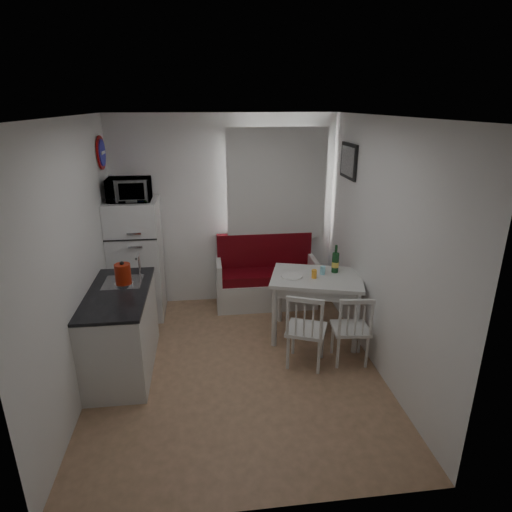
{
  "coord_description": "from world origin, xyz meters",
  "views": [
    {
      "loc": [
        -0.28,
        -3.97,
        2.72
      ],
      "look_at": [
        0.27,
        0.5,
        1.1
      ],
      "focal_mm": 30.0,
      "sensor_mm": 36.0,
      "label": 1
    }
  ],
  "objects": [
    {
      "name": "floor",
      "position": [
        0.0,
        0.0,
        0.0
      ],
      "size": [
        3.0,
        3.5,
        0.02
      ],
      "primitive_type": "cube",
      "color": "#8E6D4C",
      "rests_on": "ground"
    },
    {
      "name": "ceiling",
      "position": [
        0.0,
        0.0,
        2.6
      ],
      "size": [
        3.0,
        3.5,
        0.02
      ],
      "primitive_type": "cube",
      "color": "white",
      "rests_on": "wall_back"
    },
    {
      "name": "wall_back",
      "position": [
        0.0,
        1.75,
        1.3
      ],
      "size": [
        3.0,
        0.02,
        2.6
      ],
      "primitive_type": "cube",
      "color": "white",
      "rests_on": "floor"
    },
    {
      "name": "wall_front",
      "position": [
        0.0,
        -1.75,
        1.3
      ],
      "size": [
        3.0,
        0.02,
        2.6
      ],
      "primitive_type": "cube",
      "color": "white",
      "rests_on": "floor"
    },
    {
      "name": "wall_left",
      "position": [
        -1.5,
        0.0,
        1.3
      ],
      "size": [
        0.02,
        3.5,
        2.6
      ],
      "primitive_type": "cube",
      "color": "white",
      "rests_on": "floor"
    },
    {
      "name": "wall_right",
      "position": [
        1.5,
        0.0,
        1.3
      ],
      "size": [
        0.02,
        3.5,
        2.6
      ],
      "primitive_type": "cube",
      "color": "white",
      "rests_on": "floor"
    },
    {
      "name": "window",
      "position": [
        0.7,
        1.72,
        1.62
      ],
      "size": [
        1.22,
        0.06,
        1.47
      ],
      "primitive_type": "cube",
      "color": "silver",
      "rests_on": "wall_back"
    },
    {
      "name": "curtain",
      "position": [
        0.7,
        1.65,
        1.68
      ],
      "size": [
        1.35,
        0.02,
        1.5
      ],
      "primitive_type": "cube",
      "color": "white",
      "rests_on": "wall_back"
    },
    {
      "name": "kitchen_counter",
      "position": [
        -1.2,
        0.16,
        0.46
      ],
      "size": [
        0.62,
        1.32,
        1.16
      ],
      "color": "silver",
      "rests_on": "floor"
    },
    {
      "name": "wall_sign",
      "position": [
        -1.47,
        1.45,
        2.15
      ],
      "size": [
        0.03,
        0.4,
        0.4
      ],
      "primitive_type": "cylinder",
      "rotation": [
        0.0,
        1.57,
        0.0
      ],
      "color": "#1B1EA4",
      "rests_on": "wall_left"
    },
    {
      "name": "picture_frame",
      "position": [
        1.48,
        1.1,
        2.05
      ],
      "size": [
        0.04,
        0.52,
        0.42
      ],
      "primitive_type": "cube",
      "color": "black",
      "rests_on": "wall_right"
    },
    {
      "name": "bench",
      "position": [
        0.54,
        1.51,
        0.33
      ],
      "size": [
        1.39,
        0.54,
        1.0
      ],
      "color": "silver",
      "rests_on": "floor"
    },
    {
      "name": "dining_table",
      "position": [
        1.01,
        0.55,
        0.7
      ],
      "size": [
        1.22,
        1.0,
        0.79
      ],
      "rotation": [
        0.0,
        0.0,
        -0.28
      ],
      "color": "silver",
      "rests_on": "floor"
    },
    {
      "name": "chair_left",
      "position": [
        0.76,
        -0.1,
        0.54
      ],
      "size": [
        0.52,
        0.52,
        0.47
      ],
      "rotation": [
        0.0,
        0.0,
        -0.39
      ],
      "color": "silver",
      "rests_on": "floor"
    },
    {
      "name": "chair_right",
      "position": [
        1.25,
        -0.1,
        0.51
      ],
      "size": [
        0.42,
        0.4,
        0.44
      ],
      "rotation": [
        0.0,
        0.0,
        -0.09
      ],
      "color": "silver",
      "rests_on": "floor"
    },
    {
      "name": "fridge",
      "position": [
        -1.18,
        1.4,
        0.79
      ],
      "size": [
        0.63,
        0.63,
        1.58
      ],
      "primitive_type": "cube",
      "color": "white",
      "rests_on": "floor"
    },
    {
      "name": "microwave",
      "position": [
        -1.18,
        1.35,
        1.72
      ],
      "size": [
        0.51,
        0.35,
        0.28
      ],
      "primitive_type": "imported",
      "color": "white",
      "rests_on": "fridge"
    },
    {
      "name": "kettle",
      "position": [
        -1.15,
        0.29,
        1.03
      ],
      "size": [
        0.2,
        0.2,
        0.26
      ],
      "primitive_type": "cylinder",
      "color": "#A2220D",
      "rests_on": "kitchen_counter"
    },
    {
      "name": "wine_bottle",
      "position": [
        1.25,
        0.65,
        0.96
      ],
      "size": [
        0.09,
        0.09,
        0.34
      ],
      "primitive_type": null,
      "color": "#15421E",
      "rests_on": "dining_table"
    },
    {
      "name": "drinking_glass_orange",
      "position": [
        0.96,
        0.5,
        0.84
      ],
      "size": [
        0.06,
        0.06,
        0.1
      ],
      "primitive_type": "cylinder",
      "color": "#FFA42A",
      "rests_on": "dining_table"
    },
    {
      "name": "drinking_glass_blue",
      "position": [
        1.09,
        0.6,
        0.84
      ],
      "size": [
        0.06,
        0.06,
        0.1
      ],
      "primitive_type": "cylinder",
      "color": "#8DDBF1",
      "rests_on": "dining_table"
    },
    {
      "name": "plate",
      "position": [
        0.71,
        0.57,
        0.8
      ],
      "size": [
        0.25,
        0.25,
        0.02
      ],
      "primitive_type": "cylinder",
      "color": "white",
      "rests_on": "dining_table"
    }
  ]
}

